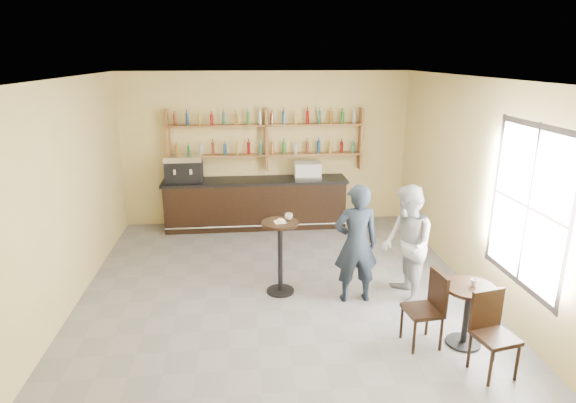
{
  "coord_description": "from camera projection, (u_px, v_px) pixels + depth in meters",
  "views": [
    {
      "loc": [
        -0.52,
        -6.55,
        3.5
      ],
      "look_at": [
        0.2,
        0.8,
        1.25
      ],
      "focal_mm": 30.0,
      "sensor_mm": 36.0,
      "label": 1
    }
  ],
  "objects": [
    {
      "name": "floor",
      "position": [
        280.0,
        296.0,
        7.3
      ],
      "size": [
        7.0,
        7.0,
        0.0
      ],
      "primitive_type": "plane",
      "color": "slate",
      "rests_on": "ground"
    },
    {
      "name": "ceiling",
      "position": [
        279.0,
        79.0,
        6.37
      ],
      "size": [
        7.0,
        7.0,
        0.0
      ],
      "primitive_type": "plane",
      "rotation": [
        3.14,
        0.0,
        0.0
      ],
      "color": "white",
      "rests_on": "wall_back"
    },
    {
      "name": "wall_back",
      "position": [
        266.0,
        149.0,
        10.17
      ],
      "size": [
        7.0,
        0.0,
        7.0
      ],
      "primitive_type": "plane",
      "rotation": [
        1.57,
        0.0,
        0.0
      ],
      "color": "#DFC67E",
      "rests_on": "floor"
    },
    {
      "name": "wall_front",
      "position": [
        319.0,
        328.0,
        3.5
      ],
      "size": [
        7.0,
        0.0,
        7.0
      ],
      "primitive_type": "plane",
      "rotation": [
        -1.57,
        0.0,
        0.0
      ],
      "color": "#DFC67E",
      "rests_on": "floor"
    },
    {
      "name": "wall_left",
      "position": [
        60.0,
        201.0,
        6.55
      ],
      "size": [
        0.0,
        7.0,
        7.0
      ],
      "primitive_type": "plane",
      "rotation": [
        1.57,
        0.0,
        1.57
      ],
      "color": "#DFC67E",
      "rests_on": "floor"
    },
    {
      "name": "wall_right",
      "position": [
        481.0,
        189.0,
        7.12
      ],
      "size": [
        0.0,
        7.0,
        7.0
      ],
      "primitive_type": "plane",
      "rotation": [
        1.57,
        0.0,
        -1.57
      ],
      "color": "#DFC67E",
      "rests_on": "floor"
    },
    {
      "name": "window_pane",
      "position": [
        528.0,
        207.0,
        5.94
      ],
      "size": [
        0.0,
        2.0,
        2.0
      ],
      "primitive_type": "plane",
      "rotation": [
        1.57,
        0.0,
        -1.57
      ],
      "color": "white",
      "rests_on": "wall_right"
    },
    {
      "name": "window_frame",
      "position": [
        528.0,
        207.0,
        5.94
      ],
      "size": [
        0.04,
        1.7,
        2.1
      ],
      "primitive_type": null,
      "color": "black",
      "rests_on": "wall_right"
    },
    {
      "name": "shelf_unit",
      "position": [
        266.0,
        140.0,
        9.98
      ],
      "size": [
        4.0,
        0.26,
        1.4
      ],
      "primitive_type": null,
      "color": "brown",
      "rests_on": "wall_back"
    },
    {
      "name": "liquor_bottles",
      "position": [
        266.0,
        132.0,
        9.93
      ],
      "size": [
        3.68,
        0.1,
        1.0
      ],
      "primitive_type": null,
      "color": "#8C5919",
      "rests_on": "shelf_unit"
    },
    {
      "name": "bar_counter",
      "position": [
        256.0,
        203.0,
        10.13
      ],
      "size": [
        3.81,
        0.74,
        1.03
      ],
      "primitive_type": null,
      "color": "black",
      "rests_on": "floor"
    },
    {
      "name": "espresso_machine",
      "position": [
        184.0,
        168.0,
        9.76
      ],
      "size": [
        0.75,
        0.49,
        0.53
      ],
      "primitive_type": null,
      "rotation": [
        0.0,
        0.0,
        0.02
      ],
      "color": "black",
      "rests_on": "bar_counter"
    },
    {
      "name": "pastry_case",
      "position": [
        307.0,
        170.0,
        10.03
      ],
      "size": [
        0.58,
        0.48,
        0.34
      ],
      "primitive_type": null,
      "rotation": [
        0.0,
        0.0,
        0.06
      ],
      "color": "silver",
      "rests_on": "bar_counter"
    },
    {
      "name": "pedestal_table",
      "position": [
        280.0,
        258.0,
        7.26
      ],
      "size": [
        0.56,
        0.56,
        1.14
      ],
      "primitive_type": null,
      "rotation": [
        0.0,
        0.0,
        0.01
      ],
      "color": "black",
      "rests_on": "floor"
    },
    {
      "name": "napkin",
      "position": [
        280.0,
        222.0,
        7.09
      ],
      "size": [
        0.18,
        0.18,
        0.0
      ],
      "primitive_type": "cube",
      "rotation": [
        0.0,
        0.0,
        0.11
      ],
      "color": "white",
      "rests_on": "pedestal_table"
    },
    {
      "name": "donut",
      "position": [
        281.0,
        221.0,
        7.08
      ],
      "size": [
        0.13,
        0.13,
        0.04
      ],
      "primitive_type": "torus",
      "rotation": [
        0.0,
        0.0,
        0.07
      ],
      "color": "tan",
      "rests_on": "napkin"
    },
    {
      "name": "cup_pedestal",
      "position": [
        289.0,
        216.0,
        7.19
      ],
      "size": [
        0.14,
        0.14,
        0.09
      ],
      "primitive_type": "imported",
      "rotation": [
        0.0,
        0.0,
        0.18
      ],
      "color": "white",
      "rests_on": "pedestal_table"
    },
    {
      "name": "man_main",
      "position": [
        356.0,
        244.0,
        6.94
      ],
      "size": [
        0.66,
        0.44,
        1.78
      ],
      "primitive_type": "imported",
      "rotation": [
        0.0,
        0.0,
        3.16
      ],
      "color": "black",
      "rests_on": "floor"
    },
    {
      "name": "cafe_table",
      "position": [
        466.0,
        315.0,
        5.97
      ],
      "size": [
        0.77,
        0.77,
        0.81
      ],
      "primitive_type": null,
      "rotation": [
        0.0,
        0.0,
        -0.24
      ],
      "color": "black",
      "rests_on": "floor"
    },
    {
      "name": "cup_cafe",
      "position": [
        474.0,
        283.0,
        5.85
      ],
      "size": [
        0.12,
        0.12,
        0.09
      ],
      "primitive_type": "imported",
      "rotation": [
        0.0,
        0.0,
        -0.33
      ],
      "color": "white",
      "rests_on": "cafe_table"
    },
    {
      "name": "chair_west",
      "position": [
        423.0,
        310.0,
        5.95
      ],
      "size": [
        0.46,
        0.46,
        0.97
      ],
      "primitive_type": null,
      "rotation": [
        0.0,
        0.0,
        -1.46
      ],
      "color": "black",
      "rests_on": "floor"
    },
    {
      "name": "chair_south",
      "position": [
        496.0,
        336.0,
        5.38
      ],
      "size": [
        0.5,
        0.5,
        0.97
      ],
      "primitive_type": null,
      "rotation": [
        0.0,
        0.0,
        0.21
      ],
      "color": "black",
      "rests_on": "floor"
    },
    {
      "name": "patron_second",
      "position": [
        407.0,
        245.0,
        6.94
      ],
      "size": [
        0.69,
        0.87,
        1.75
      ],
      "primitive_type": "imported",
      "rotation": [
        0.0,
        0.0,
        -1.6
      ],
      "color": "#A7A7AC",
      "rests_on": "floor"
    }
  ]
}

